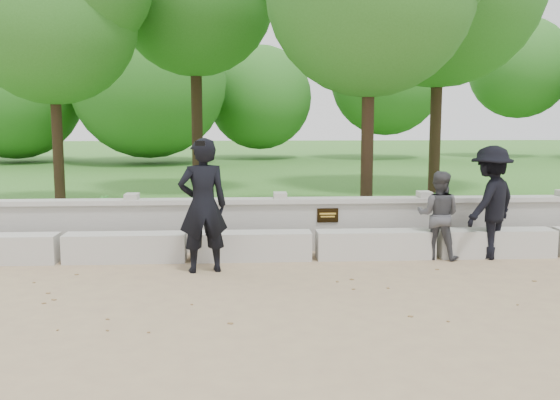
% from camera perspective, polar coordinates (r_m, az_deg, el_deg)
% --- Properties ---
extents(ground, '(80.00, 80.00, 0.00)m').
position_cam_1_polar(ground, '(8.31, 4.60, -8.32)').
color(ground, tan).
rests_on(ground, ground).
extents(lawn, '(40.00, 22.00, 0.25)m').
position_cam_1_polar(lawn, '(22.05, -0.49, 2.02)').
color(lawn, '#32601E').
rests_on(lawn, ground).
extents(concrete_bench, '(11.90, 0.45, 0.45)m').
position_cam_1_polar(concrete_bench, '(10.09, 3.10, -4.14)').
color(concrete_bench, '#BBB8B0').
rests_on(concrete_bench, ground).
extents(parapet_wall, '(12.50, 0.35, 0.90)m').
position_cam_1_polar(parapet_wall, '(10.73, 2.69, -2.13)').
color(parapet_wall, '#AFADA6').
rests_on(parapet_wall, ground).
extents(man_main, '(0.81, 0.73, 1.98)m').
position_cam_1_polar(man_main, '(9.19, -7.06, -0.50)').
color(man_main, black).
rests_on(man_main, ground).
extents(visitor_left, '(0.85, 0.77, 1.42)m').
position_cam_1_polar(visitor_left, '(10.33, 14.28, -1.35)').
color(visitor_left, '#404145').
rests_on(visitor_left, ground).
extents(visitor_mid, '(1.33, 1.28, 1.82)m').
position_cam_1_polar(visitor_mid, '(10.59, 18.71, -0.20)').
color(visitor_mid, black).
rests_on(visitor_mid, ground).
extents(tree_left, '(3.60, 3.60, 6.15)m').
position_cam_1_polar(tree_left, '(14.48, -20.19, 16.35)').
color(tree_left, '#382619').
rests_on(tree_left, lawn).
extents(shrub_a, '(0.34, 0.35, 0.55)m').
position_cam_1_polar(shrub_a, '(12.01, -22.50, -1.36)').
color(shrub_a, '#358B2F').
rests_on(shrub_a, lawn).
extents(shrub_b, '(0.36, 0.37, 0.53)m').
position_cam_1_polar(shrub_b, '(11.35, -3.48, -1.33)').
color(shrub_b, '#358B2F').
rests_on(shrub_b, lawn).
extents(shrub_d, '(0.42, 0.41, 0.55)m').
position_cam_1_polar(shrub_d, '(12.27, -15.94, -0.88)').
color(shrub_d, '#358B2F').
rests_on(shrub_d, lawn).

